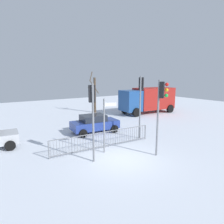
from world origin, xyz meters
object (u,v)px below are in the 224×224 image
(traffic_light_rear_left, at_px, (141,93))
(direction_sign_post, at_px, (105,123))
(traffic_light_foreground_right, at_px, (161,101))
(delivery_truck, at_px, (148,99))
(traffic_light_foreground_left, at_px, (92,105))
(car_blue_near, at_px, (94,123))
(bare_tree_centre, at_px, (95,94))

(traffic_light_rear_left, distance_m, direction_sign_post, 4.18)
(traffic_light_foreground_right, distance_m, delivery_truck, 13.74)
(traffic_light_foreground_left, distance_m, car_blue_near, 6.00)
(traffic_light_rear_left, bearing_deg, traffic_light_foreground_right, -55.56)
(traffic_light_foreground_left, bearing_deg, bare_tree_centre, 73.61)
(traffic_light_rear_left, relative_size, direction_sign_post, 1.39)
(traffic_light_foreground_right, bearing_deg, traffic_light_rear_left, -146.27)
(traffic_light_foreground_left, bearing_deg, car_blue_near, 73.22)
(traffic_light_foreground_right, relative_size, traffic_light_foreground_left, 1.04)
(traffic_light_foreground_left, distance_m, traffic_light_rear_left, 5.21)
(traffic_light_foreground_right, bearing_deg, delivery_truck, -163.73)
(traffic_light_rear_left, height_order, car_blue_near, traffic_light_rear_left)
(direction_sign_post, distance_m, car_blue_near, 4.59)
(car_blue_near, bearing_deg, traffic_light_foreground_left, -114.53)
(car_blue_near, bearing_deg, direction_sign_post, -105.36)
(traffic_light_foreground_right, bearing_deg, bare_tree_centre, -136.96)
(car_blue_near, bearing_deg, bare_tree_centre, 66.09)
(car_blue_near, bearing_deg, traffic_light_rear_left, -49.82)
(traffic_light_rear_left, xyz_separation_m, direction_sign_post, (-3.74, -1.10, -1.52))
(bare_tree_centre, bearing_deg, direction_sign_post, -115.84)
(traffic_light_foreground_right, distance_m, car_blue_near, 6.86)
(traffic_light_foreground_right, relative_size, bare_tree_centre, 0.86)
(direction_sign_post, height_order, car_blue_near, direction_sign_post)
(traffic_light_foreground_right, relative_size, car_blue_near, 1.12)
(traffic_light_foreground_left, height_order, bare_tree_centre, bare_tree_centre)
(traffic_light_foreground_left, bearing_deg, traffic_light_rear_left, 31.87)
(traffic_light_foreground_left, xyz_separation_m, direction_sign_post, (1.17, 0.63, -1.27))
(traffic_light_rear_left, bearing_deg, direction_sign_post, -106.08)
(delivery_truck, relative_size, bare_tree_centre, 1.41)
(traffic_light_foreground_right, xyz_separation_m, direction_sign_post, (-2.35, 2.16, -1.38))
(bare_tree_centre, bearing_deg, car_blue_near, -118.67)
(traffic_light_foreground_left, relative_size, traffic_light_rear_left, 0.92)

